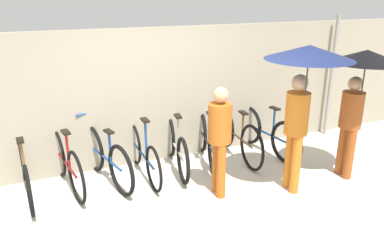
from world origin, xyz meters
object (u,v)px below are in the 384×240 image
object	(u,v)px
pedestrian_center	(305,76)
pedestrian_trailing	(361,79)
parked_bicycle_1	(66,163)
parked_bicycle_4	(176,146)
pedestrian_leading	(220,134)
parked_bicycle_3	(143,154)
parked_bicycle_6	(237,135)
parked_bicycle_2	(106,158)
parked_bicycle_7	(266,132)
parked_bicycle_5	(207,141)
parked_bicycle_0	(24,171)

from	to	relation	value
pedestrian_center	pedestrian_trailing	bearing A→B (deg)	-171.17
parked_bicycle_1	parked_bicycle_4	bearing A→B (deg)	-99.52
parked_bicycle_4	pedestrian_leading	distance (m)	1.17
pedestrian_center	parked_bicycle_3	bearing A→B (deg)	-29.66
parked_bicycle_6	pedestrian_center	bearing A→B (deg)	-170.59
parked_bicycle_1	parked_bicycle_2	world-z (taller)	parked_bicycle_1
parked_bicycle_6	parked_bicycle_7	distance (m)	0.56
parked_bicycle_1	parked_bicycle_5	bearing A→B (deg)	-99.47
parked_bicycle_5	parked_bicycle_0	bearing A→B (deg)	103.17
parked_bicycle_5	pedestrian_trailing	world-z (taller)	pedestrian_trailing
parked_bicycle_3	pedestrian_center	distance (m)	2.62
parked_bicycle_0	parked_bicycle_5	world-z (taller)	parked_bicycle_0
parked_bicycle_2	pedestrian_leading	world-z (taller)	pedestrian_leading
parked_bicycle_0	pedestrian_leading	size ratio (longest dim) A/B	1.14
pedestrian_leading	parked_bicycle_0	bearing A→B (deg)	-15.71
pedestrian_trailing	pedestrian_leading	bearing A→B (deg)	-4.29
parked_bicycle_1	pedestrian_leading	world-z (taller)	pedestrian_leading
parked_bicycle_2	pedestrian_leading	size ratio (longest dim) A/B	1.09
parked_bicycle_2	parked_bicycle_5	size ratio (longest dim) A/B	1.00
parked_bicycle_4	parked_bicycle_6	world-z (taller)	parked_bicycle_4
parked_bicycle_4	pedestrian_leading	size ratio (longest dim) A/B	1.11
parked_bicycle_2	parked_bicycle_7	world-z (taller)	parked_bicycle_7
parked_bicycle_4	pedestrian_leading	bearing A→B (deg)	-157.03
parked_bicycle_0	pedestrian_leading	xyz separation A→B (m)	(2.49, -1.03, 0.54)
parked_bicycle_2	parked_bicycle_6	size ratio (longest dim) A/B	0.94
parked_bicycle_2	pedestrian_leading	bearing A→B (deg)	-139.18
parked_bicycle_7	pedestrian_trailing	bearing A→B (deg)	-161.80
parked_bicycle_0	pedestrian_trailing	bearing A→B (deg)	-111.87
parked_bicycle_3	parked_bicycle_4	world-z (taller)	parked_bicycle_4
parked_bicycle_2	parked_bicycle_1	bearing A→B (deg)	73.17
parked_bicycle_3	pedestrian_center	bearing A→B (deg)	-127.16
parked_bicycle_0	parked_bicycle_6	world-z (taller)	parked_bicycle_0
parked_bicycle_5	pedestrian_trailing	size ratio (longest dim) A/B	0.86
parked_bicycle_2	pedestrian_leading	distance (m)	1.76
parked_bicycle_0	parked_bicycle_6	bearing A→B (deg)	-95.26
pedestrian_center	pedestrian_trailing	xyz separation A→B (m)	(1.02, 0.04, -0.14)
parked_bicycle_3	pedestrian_leading	distance (m)	1.36
parked_bicycle_2	parked_bicycle_7	distance (m)	2.79
parked_bicycle_4	pedestrian_leading	world-z (taller)	pedestrian_leading
parked_bicycle_4	parked_bicycle_7	distance (m)	1.67
parked_bicycle_0	parked_bicycle_3	distance (m)	1.68
parked_bicycle_7	pedestrian_trailing	distance (m)	1.87
parked_bicycle_2	pedestrian_center	distance (m)	3.04
parked_bicycle_0	parked_bicycle_6	xyz separation A→B (m)	(3.35, -0.02, 0.03)
parked_bicycle_3	parked_bicycle_7	distance (m)	2.23
parked_bicycle_5	pedestrian_center	bearing A→B (deg)	-139.95
parked_bicycle_3	parked_bicycle_6	bearing A→B (deg)	-88.94
parked_bicycle_4	parked_bicycle_6	distance (m)	1.12
pedestrian_center	parked_bicycle_6	bearing A→B (deg)	-77.27
parked_bicycle_2	parked_bicycle_3	xyz separation A→B (m)	(0.56, -0.03, -0.02)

